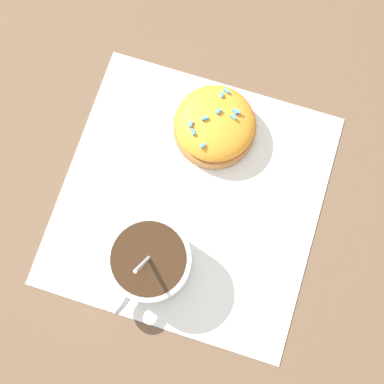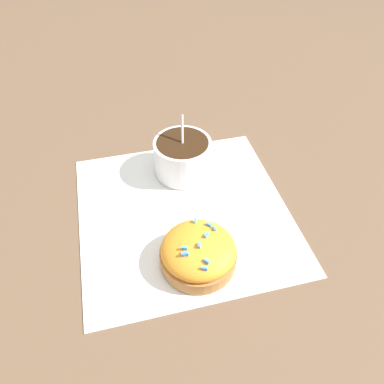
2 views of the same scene
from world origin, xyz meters
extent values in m
plane|color=brown|center=(0.00, 0.00, 0.00)|extent=(3.00, 3.00, 0.00)
cube|color=white|center=(0.00, 0.00, 0.00)|extent=(0.34, 0.34, 0.00)
cylinder|color=white|center=(0.09, -0.01, 0.03)|extent=(0.09, 0.09, 0.06)
cylinder|color=#331E0F|center=(0.09, -0.01, 0.06)|extent=(0.08, 0.08, 0.01)
torus|color=white|center=(0.14, -0.02, 0.03)|extent=(0.04, 0.01, 0.04)
ellipsoid|color=silver|center=(0.11, -0.01, 0.01)|extent=(0.03, 0.02, 0.01)
cylinder|color=silver|center=(0.08, -0.01, 0.06)|extent=(0.05, 0.01, 0.09)
cylinder|color=#B2753D|center=(-0.09, -0.01, 0.01)|extent=(0.10, 0.10, 0.02)
ellipsoid|color=orange|center=(-0.09, -0.01, 0.03)|extent=(0.10, 0.10, 0.03)
cube|color=#4C99EA|center=(-0.08, -0.02, 0.05)|extent=(0.01, 0.01, 0.00)
cube|color=#4C99EA|center=(-0.11, 0.01, 0.05)|extent=(0.01, 0.01, 0.00)
cube|color=#4C99EA|center=(-0.05, -0.01, 0.04)|extent=(0.01, 0.01, 0.00)
cube|color=#4C99EA|center=(-0.13, -0.01, 0.04)|extent=(0.00, 0.01, 0.00)
cube|color=#4C99EA|center=(-0.10, 0.01, 0.05)|extent=(0.00, 0.01, 0.00)
cube|color=#4C99EA|center=(-0.10, -0.01, 0.05)|extent=(0.01, 0.01, 0.00)
cube|color=#4C99EA|center=(-0.07, -0.03, 0.04)|extent=(0.01, 0.00, 0.00)
cube|color=#4C99EA|center=(-0.06, -0.03, 0.04)|extent=(0.01, 0.01, 0.00)
cube|color=#4C99EA|center=(-0.12, -0.02, 0.04)|extent=(0.01, 0.01, 0.00)
cube|color=#4C99EA|center=(-0.11, 0.01, 0.05)|extent=(0.00, 0.01, 0.00)
camera|label=1|loc=(0.12, 0.06, 0.62)|focal=50.00mm
camera|label=2|loc=(-0.36, 0.03, 0.41)|focal=35.00mm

